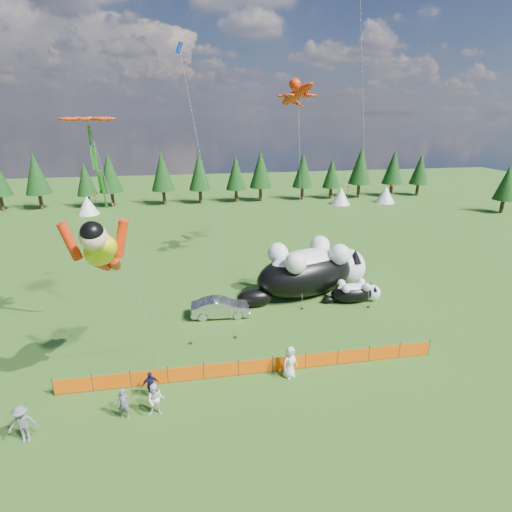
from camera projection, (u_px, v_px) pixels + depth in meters
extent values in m
plane|color=#0D3609|center=(248.00, 346.00, 26.06)|extent=(160.00, 160.00, 0.00)
cylinder|color=#262626|center=(53.00, 387.00, 21.28)|extent=(0.06, 0.06, 1.10)
cylinder|color=#262626|center=(92.00, 383.00, 21.61)|extent=(0.06, 0.06, 1.10)
cylinder|color=#262626|center=(131.00, 379.00, 21.94)|extent=(0.06, 0.06, 1.10)
cylinder|color=#262626|center=(168.00, 375.00, 22.27)|extent=(0.06, 0.06, 1.10)
cylinder|color=#262626|center=(204.00, 371.00, 22.60)|extent=(0.06, 0.06, 1.10)
cylinder|color=#262626|center=(239.00, 367.00, 22.93)|extent=(0.06, 0.06, 1.10)
cylinder|color=#262626|center=(273.00, 364.00, 23.26)|extent=(0.06, 0.06, 1.10)
cylinder|color=#262626|center=(306.00, 360.00, 23.59)|extent=(0.06, 0.06, 1.10)
cylinder|color=#262626|center=(338.00, 357.00, 23.92)|extent=(0.06, 0.06, 1.10)
cylinder|color=#262626|center=(369.00, 354.00, 24.25)|extent=(0.06, 0.06, 1.10)
cylinder|color=#262626|center=(399.00, 350.00, 24.58)|extent=(0.06, 0.06, 1.10)
cylinder|color=#262626|center=(429.00, 347.00, 24.91)|extent=(0.06, 0.06, 1.10)
cube|color=#FF5A05|center=(73.00, 386.00, 21.47)|extent=(2.00, 0.04, 0.90)
cube|color=#FF5A05|center=(112.00, 382.00, 21.79)|extent=(2.00, 0.04, 0.90)
cube|color=#FF5A05|center=(149.00, 378.00, 22.12)|extent=(2.00, 0.04, 0.90)
cube|color=#FF5A05|center=(186.00, 374.00, 22.45)|extent=(2.00, 0.04, 0.90)
cube|color=#FF5A05|center=(221.00, 370.00, 22.78)|extent=(2.00, 0.04, 0.90)
cube|color=#FF5A05|center=(256.00, 366.00, 23.11)|extent=(2.00, 0.04, 0.90)
cube|color=#FF5A05|center=(289.00, 363.00, 23.44)|extent=(2.00, 0.04, 0.90)
cube|color=#FF5A05|center=(322.00, 359.00, 23.77)|extent=(2.00, 0.04, 0.90)
cube|color=#FF5A05|center=(353.00, 356.00, 24.10)|extent=(2.00, 0.04, 0.90)
cube|color=#FF5A05|center=(384.00, 353.00, 24.43)|extent=(2.00, 0.04, 0.90)
cube|color=#FF5A05|center=(414.00, 350.00, 24.76)|extent=(2.00, 0.04, 0.90)
ellipsoid|color=black|center=(307.00, 273.00, 33.04)|extent=(10.04, 6.95, 3.66)
ellipsoid|color=white|center=(307.00, 263.00, 32.74)|extent=(7.53, 5.08, 2.24)
sphere|color=white|center=(346.00, 267.00, 35.03)|extent=(3.25, 3.25, 3.25)
sphere|color=#CA4E75|center=(358.00, 264.00, 35.65)|extent=(0.46, 0.46, 0.46)
ellipsoid|color=black|center=(255.00, 298.00, 31.23)|extent=(3.15, 2.25, 1.42)
cone|color=black|center=(355.00, 256.00, 33.79)|extent=(1.14, 1.14, 1.14)
cone|color=black|center=(340.00, 250.00, 35.40)|extent=(1.14, 1.14, 1.14)
sphere|color=white|center=(320.00, 245.00, 34.56)|extent=(1.71, 1.71, 1.71)
sphere|color=white|center=(340.00, 254.00, 32.37)|extent=(1.71, 1.71, 1.71)
sphere|color=white|center=(278.00, 253.00, 32.64)|extent=(1.71, 1.71, 1.71)
sphere|color=white|center=(296.00, 263.00, 30.45)|extent=(1.71, 1.71, 1.71)
ellipsoid|color=black|center=(353.00, 293.00, 32.02)|extent=(3.64, 1.73, 1.45)
ellipsoid|color=white|center=(353.00, 289.00, 31.89)|extent=(2.75, 1.24, 0.89)
sphere|color=white|center=(372.00, 293.00, 32.31)|extent=(1.29, 1.29, 1.29)
sphere|color=#CA4E75|center=(379.00, 292.00, 32.39)|extent=(0.18, 0.18, 0.18)
ellipsoid|color=black|center=(329.00, 300.00, 31.87)|extent=(1.13, 0.58, 0.56)
cone|color=black|center=(375.00, 289.00, 31.77)|extent=(0.45, 0.45, 0.45)
cone|color=black|center=(371.00, 285.00, 32.49)|extent=(0.45, 0.45, 0.45)
sphere|color=white|center=(361.00, 282.00, 32.41)|extent=(0.68, 0.68, 0.68)
sphere|color=white|center=(367.00, 287.00, 31.44)|extent=(0.68, 0.68, 0.68)
sphere|color=white|center=(341.00, 283.00, 32.15)|extent=(0.68, 0.68, 0.68)
sphere|color=white|center=(346.00, 289.00, 31.17)|extent=(0.68, 0.68, 0.68)
imported|color=silver|center=(220.00, 308.00, 29.65)|extent=(4.42, 1.77, 1.43)
imported|color=slate|center=(124.00, 404.00, 19.60)|extent=(0.68, 0.51, 1.70)
imported|color=white|center=(156.00, 400.00, 19.79)|extent=(0.93, 0.60, 1.82)
imported|color=#141439|center=(150.00, 385.00, 21.08)|extent=(1.01, 0.70, 1.56)
imported|color=slate|center=(23.00, 424.00, 18.17)|extent=(1.32, 0.78, 1.94)
imported|color=white|center=(290.00, 362.00, 22.71)|extent=(1.12, 0.96, 1.93)
cylinder|color=#595959|center=(152.00, 303.00, 22.97)|extent=(0.03, 0.03, 9.46)
cube|color=#262626|center=(191.00, 343.00, 26.26)|extent=(0.15, 0.15, 0.16)
cylinder|color=#595959|center=(299.00, 194.00, 33.12)|extent=(0.03, 0.03, 18.89)
cube|color=#262626|center=(302.00, 308.00, 30.92)|extent=(0.15, 0.15, 0.16)
cylinder|color=#595959|center=(125.00, 248.00, 22.75)|extent=(0.03, 0.03, 14.88)
cube|color=#262626|center=(161.00, 371.00, 23.36)|extent=(0.15, 0.15, 0.16)
cube|color=#228A19|center=(94.00, 169.00, 23.10)|extent=(0.22, 0.22, 4.89)
cylinder|color=#595959|center=(208.00, 196.00, 26.12)|extent=(0.03, 0.03, 19.07)
cube|color=#262626|center=(236.00, 337.00, 26.92)|extent=(0.15, 0.15, 0.16)
cylinder|color=#595959|center=(364.00, 141.00, 30.30)|extent=(0.03, 0.03, 25.40)
cube|color=#262626|center=(369.00, 307.00, 31.16)|extent=(0.15, 0.15, 0.16)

